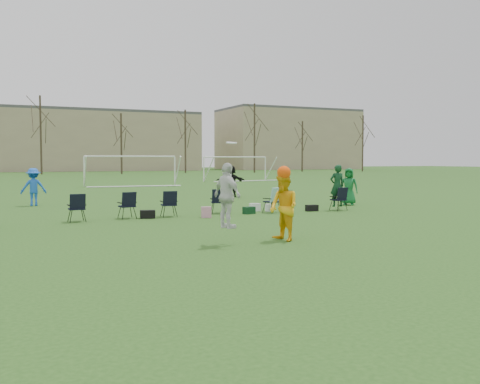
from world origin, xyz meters
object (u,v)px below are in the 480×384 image
fielder_green_far (349,187)px  fielder_black (231,181)px  goal_right (236,162)px  fielder_blue (33,187)px  center_contest (263,202)px  goal_mid (131,162)px

fielder_green_far → fielder_black: (-2.91, 7.16, 0.04)m
fielder_green_far → goal_right: goal_right is taller
fielder_blue → fielder_black: (10.60, 1.50, 0.03)m
fielder_blue → goal_right: bearing=-132.6°
center_contest → goal_right: bearing=67.0°
fielder_black → fielder_blue: bearing=16.1°
goal_right → goal_mid: bearing=-161.4°
fielder_blue → center_contest: 14.89m
goal_right → fielder_green_far: bearing=-111.6°
fielder_black → center_contest: 16.71m
fielder_green_far → goal_mid: (-5.11, 22.51, 1.06)m
fielder_blue → goal_mid: (8.39, 16.86, 1.05)m
fielder_blue → goal_right: goal_right is taller
fielder_blue → fielder_green_far: size_ratio=1.00×
fielder_black → center_contest: bearing=77.3°
fielder_blue → goal_mid: goal_mid is taller
fielder_blue → fielder_black: size_ratio=0.96×
fielder_green_far → center_contest: 12.23m
center_contest → goal_mid: 31.23m
goal_mid → goal_right: 13.42m
fielder_black → center_contest: (-5.91, -15.63, 0.13)m
fielder_black → goal_right: size_ratio=0.25×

